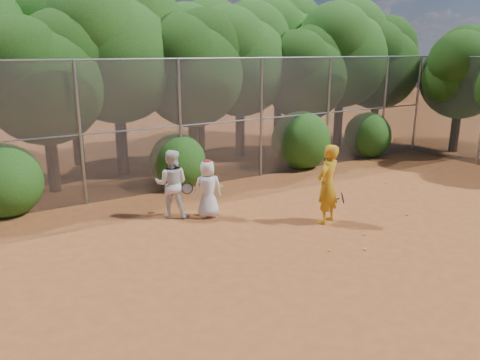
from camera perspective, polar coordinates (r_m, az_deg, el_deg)
ground at (r=10.79m, az=11.68°, el=-7.94°), size 80.00×80.00×0.00m
fence_back at (r=14.93m, az=-4.19°, el=7.08°), size 20.05×0.09×4.03m
tree_2 at (r=15.16m, az=-22.73°, el=11.90°), size 3.99×3.47×5.47m
tree_3 at (r=16.71m, az=-14.84°, el=15.59°), size 4.89×4.26×6.70m
tree_4 at (r=17.07m, az=-5.83°, el=13.86°), size 4.19×3.64×5.73m
tree_5 at (r=18.98m, az=0.09°, el=14.97°), size 4.51×3.92×6.17m
tree_6 at (r=19.63m, az=8.06°, el=13.15°), size 3.86×3.36×5.29m
tree_7 at (r=21.73m, az=12.39°, el=15.31°), size 4.77×4.14×6.53m
tree_8 at (r=22.95m, az=16.58°, el=13.88°), size 4.25×3.70×5.82m
tree_10 at (r=18.59m, az=-20.03°, el=15.85°), size 5.15×4.48×7.06m
tree_11 at (r=19.89m, az=-4.96°, el=15.28°), size 4.64×4.03×6.35m
tree_12 at (r=22.77m, az=4.88°, el=16.18°), size 5.02×4.37×6.88m
tree_13 at (r=22.03m, az=25.51°, el=12.08°), size 3.86×3.36×5.29m
bush_0 at (r=13.83m, az=-26.87°, el=0.29°), size 2.00×2.00×2.00m
bush_1 at (r=15.03m, az=-7.62°, el=2.58°), size 1.80×1.80×1.80m
bush_2 at (r=17.57m, az=7.44°, el=5.13°), size 2.20×2.20×2.20m
bush_3 at (r=19.96m, az=15.32°, el=5.51°), size 1.90×1.90×1.90m
player_yellow at (r=11.87m, az=10.63°, el=-0.52°), size 0.92×0.71×2.02m
player_teen at (r=12.16m, az=-3.95°, el=-1.06°), size 0.85×0.66×1.55m
player_white at (r=12.25m, az=-8.33°, el=-0.46°), size 1.10×1.04×1.79m
ball_0 at (r=11.52m, az=14.86°, el=-6.40°), size 0.07×0.07×0.07m
ball_1 at (r=13.87m, az=10.44°, el=-2.37°), size 0.07×0.07×0.07m
ball_2 at (r=10.71m, az=14.97°, el=-8.15°), size 0.07×0.07×0.07m
ball_3 at (r=13.21m, az=19.72°, el=-3.97°), size 0.07×0.07×0.07m
ball_4 at (r=10.48m, az=10.83°, el=-8.40°), size 0.07×0.07×0.07m
ball_5 at (r=16.11m, az=17.39°, el=-0.31°), size 0.07×0.07×0.07m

